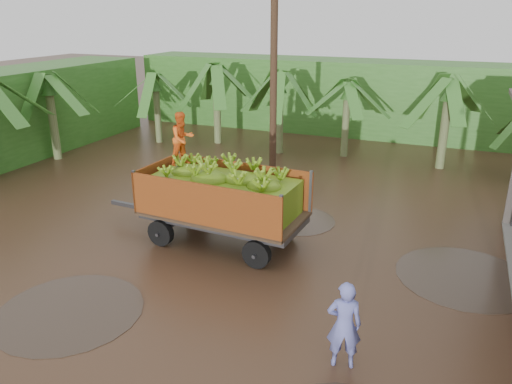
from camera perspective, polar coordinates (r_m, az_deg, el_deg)
ground at (r=11.50m, az=1.82°, el=-10.89°), size 100.00×100.00×0.00m
hedge_north at (r=26.15m, az=10.26°, el=10.71°), size 22.00×3.00×3.60m
banana_trailer at (r=13.13m, az=-3.89°, el=-0.57°), size 5.99×2.33×3.42m
man_blue at (r=8.99m, az=10.03°, el=-14.71°), size 0.68×0.54×1.65m
utility_pole at (r=16.93m, az=2.03°, el=13.27°), size 1.20×0.24×7.71m
banana_plants at (r=18.40m, az=-7.98°, el=7.06°), size 24.12×20.03×4.12m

